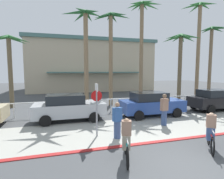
{
  "coord_description": "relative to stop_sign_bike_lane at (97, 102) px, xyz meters",
  "views": [
    {
      "loc": [
        -3.72,
        -4.63,
        3.12
      ],
      "look_at": [
        -0.63,
        6.0,
        2.01
      ],
      "focal_mm": 28.79,
      "sensor_mm": 36.0,
      "label": 1
    }
  ],
  "objects": [
    {
      "name": "car_black_3",
      "position": [
        10.41,
        3.15,
        -0.81
      ],
      "size": [
        4.4,
        2.02,
        1.69
      ],
      "color": "black",
      "rests_on": "ground"
    },
    {
      "name": "car_silver_1",
      "position": [
        -1.14,
        3.26,
        -0.81
      ],
      "size": [
        4.4,
        2.02,
        1.69
      ],
      "color": "#B2B7BC",
      "rests_on": "ground"
    },
    {
      "name": "rail_fence",
      "position": [
        2.08,
        4.88,
        -0.84
      ],
      "size": [
        26.99,
        0.08,
        1.04
      ],
      "color": "white",
      "rests_on": "ground"
    },
    {
      "name": "palm_tree_1",
      "position": [
        0.38,
        6.4,
        4.11
      ],
      "size": [
        3.22,
        3.23,
        7.99
      ],
      "color": "#846B4C",
      "rests_on": "ground"
    },
    {
      "name": "palm_tree_6",
      "position": [
        14.8,
        8.29,
        4.45
      ],
      "size": [
        3.14,
        3.33,
        8.14
      ],
      "color": "#756047",
      "rests_on": "ground"
    },
    {
      "name": "curb_paint",
      "position": [
        2.08,
        -1.42,
        -1.66
      ],
      "size": [
        44.0,
        0.24,
        0.03
      ],
      "primitive_type": "cube",
      "color": "maroon",
      "rests_on": "ground"
    },
    {
      "name": "pedestrian_0",
      "position": [
        4.09,
        0.68,
        -0.81
      ],
      "size": [
        0.43,
        0.36,
        1.84
      ],
      "color": "#384C7A",
      "rests_on": "ground"
    },
    {
      "name": "palm_tree_2",
      "position": [
        2.87,
        7.66,
        4.56
      ],
      "size": [
        3.44,
        2.7,
        8.4
      ],
      "color": "#846B4C",
      "rests_on": "ground"
    },
    {
      "name": "cyclist_teal_1",
      "position": [
        0.57,
        -2.47,
        -0.98
      ],
      "size": [
        0.59,
        1.76,
        1.5
      ],
      "color": "black",
      "rests_on": "ground"
    },
    {
      "name": "palm_tree_3",
      "position": [
        6.08,
        7.94,
        5.67
      ],
      "size": [
        3.45,
        3.19,
        9.79
      ],
      "color": "#846B4C",
      "rests_on": "ground"
    },
    {
      "name": "building_backdrop",
      "position": [
        3.55,
        24.23,
        2.47
      ],
      "size": [
        20.26,
        13.13,
        8.26
      ],
      "color": "#BCAD8E",
      "rests_on": "ground"
    },
    {
      "name": "palm_tree_5",
      "position": [
        12.07,
        7.29,
        5.63
      ],
      "size": [
        2.73,
        3.15,
        10.07
      ],
      "color": "#846B4C",
      "rests_on": "ground"
    },
    {
      "name": "car_blue_2",
      "position": [
        4.47,
        2.91,
        -0.81
      ],
      "size": [
        4.4,
        2.02,
        1.69
      ],
      "color": "#284793",
      "rests_on": "ground"
    },
    {
      "name": "ground_plane",
      "position": [
        2.08,
        6.38,
        -1.68
      ],
      "size": [
        80.0,
        80.0,
        0.0
      ],
      "primitive_type": "plane",
      "color": "#424447"
    },
    {
      "name": "sidewalk_strip",
      "position": [
        2.08,
        0.58,
        -1.67
      ],
      "size": [
        44.0,
        4.0,
        0.02
      ],
      "primitive_type": "cube",
      "color": "#9E9E93",
      "rests_on": "ground"
    },
    {
      "name": "cyclist_red_0",
      "position": [
        4.16,
        -2.6,
        -0.98
      ],
      "size": [
        1.16,
        1.48,
        1.5
      ],
      "color": "black",
      "rests_on": "ground"
    },
    {
      "name": "palm_tree_4",
      "position": [
        9.32,
        6.42,
        3.51
      ],
      "size": [
        3.03,
        3.34,
        6.65
      ],
      "color": "brown",
      "rests_on": "ground"
    },
    {
      "name": "palm_tree_0",
      "position": [
        -5.63,
        8.96,
        2.98
      ],
      "size": [
        3.21,
        2.85,
        6.19
      ],
      "color": "brown",
      "rests_on": "ground"
    },
    {
      "name": "stop_sign_bike_lane",
      "position": [
        0.0,
        0.0,
        0.0
      ],
      "size": [
        0.52,
        0.56,
        2.56
      ],
      "color": "gray",
      "rests_on": "ground"
    },
    {
      "name": "pedestrian_1",
      "position": [
        0.87,
        -0.49,
        -0.88
      ],
      "size": [
        0.46,
        0.4,
        1.71
      ],
      "color": "#384C7A",
      "rests_on": "ground"
    }
  ]
}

